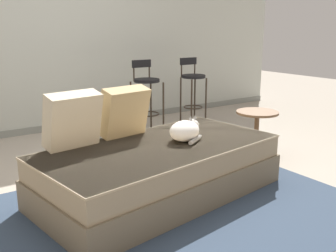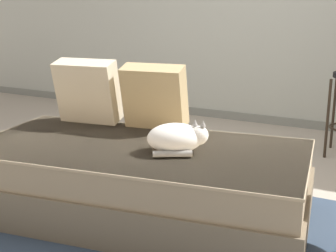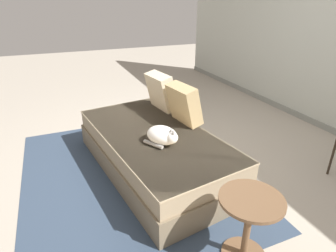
{
  "view_description": "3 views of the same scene",
  "coord_description": "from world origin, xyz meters",
  "px_view_note": "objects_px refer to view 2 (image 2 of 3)",
  "views": [
    {
      "loc": [
        -1.69,
        -3.0,
        1.39
      ],
      "look_at": [
        0.15,
        -0.3,
        0.56
      ],
      "focal_mm": 42.0,
      "sensor_mm": 36.0,
      "label": 1
    },
    {
      "loc": [
        1.41,
        -2.71,
        1.27
      ],
      "look_at": [
        0.15,
        -0.3,
        0.56
      ],
      "focal_mm": 50.0,
      "sensor_mm": 36.0,
      "label": 2
    },
    {
      "loc": [
        2.5,
        -1.28,
        1.73
      ],
      "look_at": [
        0.15,
        -0.3,
        0.56
      ],
      "focal_mm": 30.0,
      "sensor_mm": 36.0,
      "label": 3
    }
  ],
  "objects_px": {
    "couch": "(139,179)",
    "throw_pillow_corner": "(88,91)",
    "throw_pillow_middle": "(155,97)",
    "cat": "(177,138)"
  },
  "relations": [
    {
      "from": "throw_pillow_middle",
      "to": "couch",
      "type": "bearing_deg",
      "value": -74.59
    },
    {
      "from": "couch",
      "to": "cat",
      "type": "xyz_separation_m",
      "value": [
        0.26,
        -0.0,
        0.3
      ]
    },
    {
      "from": "throw_pillow_middle",
      "to": "cat",
      "type": "xyz_separation_m",
      "value": [
        0.37,
        -0.4,
        -0.14
      ]
    },
    {
      "from": "couch",
      "to": "throw_pillow_middle",
      "type": "bearing_deg",
      "value": 105.41
    },
    {
      "from": "couch",
      "to": "cat",
      "type": "height_order",
      "value": "cat"
    },
    {
      "from": "couch",
      "to": "throw_pillow_middle",
      "type": "distance_m",
      "value": 0.6
    },
    {
      "from": "couch",
      "to": "throw_pillow_corner",
      "type": "distance_m",
      "value": 0.82
    },
    {
      "from": "couch",
      "to": "throw_pillow_corner",
      "type": "relative_size",
      "value": 4.62
    },
    {
      "from": "throw_pillow_corner",
      "to": "cat",
      "type": "xyz_separation_m",
      "value": [
        0.87,
        -0.33,
        -0.14
      ]
    },
    {
      "from": "throw_pillow_middle",
      "to": "cat",
      "type": "bearing_deg",
      "value": -47.04
    }
  ]
}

